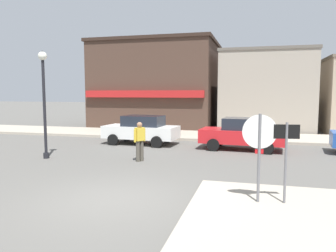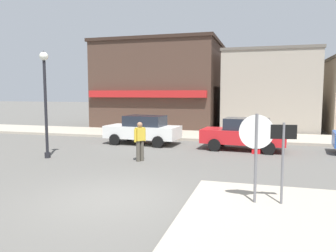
{
  "view_description": "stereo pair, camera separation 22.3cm",
  "coord_description": "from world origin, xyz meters",
  "px_view_note": "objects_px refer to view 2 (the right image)",
  "views": [
    {
      "loc": [
        3.53,
        -7.76,
        2.8
      ],
      "look_at": [
        0.28,
        4.5,
        1.5
      ],
      "focal_mm": 35.0,
      "sensor_mm": 36.0,
      "label": 1
    },
    {
      "loc": [
        3.75,
        -7.7,
        2.8
      ],
      "look_at": [
        0.28,
        4.5,
        1.5
      ],
      "focal_mm": 35.0,
      "sensor_mm": 36.0,
      "label": 2
    }
  ],
  "objects_px": {
    "stop_sign": "(256,147)",
    "parked_car_nearest": "(143,129)",
    "one_way_sign": "(283,155)",
    "pedestrian_crossing_near": "(140,140)",
    "lamp_post": "(45,89)",
    "parked_car_second": "(244,134)"
  },
  "relations": [
    {
      "from": "stop_sign",
      "to": "one_way_sign",
      "type": "height_order",
      "value": "stop_sign"
    },
    {
      "from": "parked_car_second",
      "to": "stop_sign",
      "type": "bearing_deg",
      "value": -85.38
    },
    {
      "from": "stop_sign",
      "to": "parked_car_second",
      "type": "bearing_deg",
      "value": 94.62
    },
    {
      "from": "lamp_post",
      "to": "stop_sign",
      "type": "bearing_deg",
      "value": -24.38
    },
    {
      "from": "lamp_post",
      "to": "parked_car_second",
      "type": "bearing_deg",
      "value": 28.2
    },
    {
      "from": "stop_sign",
      "to": "pedestrian_crossing_near",
      "type": "relative_size",
      "value": 1.43
    },
    {
      "from": "one_way_sign",
      "to": "parked_car_nearest",
      "type": "relative_size",
      "value": 0.51
    },
    {
      "from": "parked_car_nearest",
      "to": "pedestrian_crossing_near",
      "type": "relative_size",
      "value": 2.55
    },
    {
      "from": "lamp_post",
      "to": "parked_car_nearest",
      "type": "height_order",
      "value": "lamp_post"
    },
    {
      "from": "one_way_sign",
      "to": "lamp_post",
      "type": "distance_m",
      "value": 10.21
    },
    {
      "from": "stop_sign",
      "to": "pedestrian_crossing_near",
      "type": "height_order",
      "value": "stop_sign"
    },
    {
      "from": "lamp_post",
      "to": "parked_car_second",
      "type": "distance_m",
      "value": 9.36
    },
    {
      "from": "stop_sign",
      "to": "one_way_sign",
      "type": "xyz_separation_m",
      "value": [
        0.61,
        0.07,
        -0.19
      ]
    },
    {
      "from": "lamp_post",
      "to": "pedestrian_crossing_near",
      "type": "relative_size",
      "value": 2.82
    },
    {
      "from": "parked_car_second",
      "to": "lamp_post",
      "type": "bearing_deg",
      "value": -151.8
    },
    {
      "from": "stop_sign",
      "to": "lamp_post",
      "type": "bearing_deg",
      "value": 155.62
    },
    {
      "from": "stop_sign",
      "to": "pedestrian_crossing_near",
      "type": "distance_m",
      "value": 6.41
    },
    {
      "from": "stop_sign",
      "to": "parked_car_nearest",
      "type": "relative_size",
      "value": 0.56
    },
    {
      "from": "stop_sign",
      "to": "lamp_post",
      "type": "xyz_separation_m",
      "value": [
        -8.7,
        3.94,
        1.44
      ]
    },
    {
      "from": "one_way_sign",
      "to": "parked_car_nearest",
      "type": "distance_m",
      "value": 10.86
    },
    {
      "from": "lamp_post",
      "to": "pedestrian_crossing_near",
      "type": "distance_m",
      "value": 4.6
    },
    {
      "from": "one_way_sign",
      "to": "pedestrian_crossing_near",
      "type": "relative_size",
      "value": 1.3
    }
  ]
}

